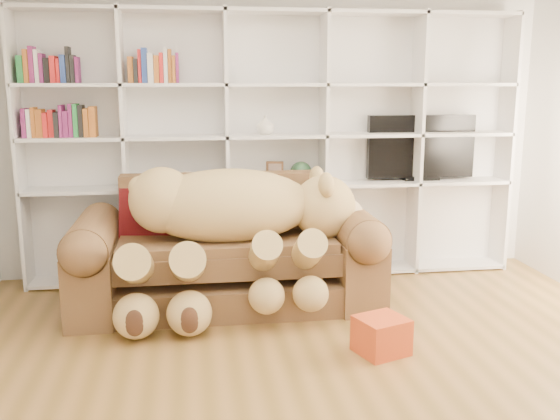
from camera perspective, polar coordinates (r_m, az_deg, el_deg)
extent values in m
plane|color=brown|center=(3.78, 4.64, -16.47)|extent=(5.00, 5.00, 0.00)
cube|color=silver|center=(5.81, -0.69, 7.45)|extent=(5.00, 0.02, 2.70)
cube|color=white|center=(5.79, -0.64, 5.94)|extent=(4.40, 0.03, 2.40)
cube|color=white|center=(5.76, -22.74, 5.00)|extent=(0.03, 0.35, 2.40)
cube|color=white|center=(5.61, -13.97, 5.41)|extent=(0.03, 0.35, 2.40)
cube|color=white|center=(5.59, -4.92, 5.69)|extent=(0.03, 0.35, 2.40)
cube|color=white|center=(5.71, 3.98, 5.83)|extent=(0.03, 0.35, 2.40)
cube|color=white|center=(5.96, 12.32, 5.84)|extent=(0.03, 0.35, 2.40)
cube|color=white|center=(6.32, 19.85, 5.74)|extent=(0.03, 0.35, 2.40)
cube|color=white|center=(5.87, -0.40, -5.65)|extent=(4.40, 0.35, 0.03)
cube|color=white|center=(5.68, -0.42, 2.27)|extent=(4.40, 0.35, 0.03)
cube|color=white|center=(5.62, -0.42, 6.80)|extent=(4.40, 0.35, 0.03)
cube|color=white|center=(5.60, -0.43, 11.39)|extent=(4.40, 0.35, 0.03)
cube|color=white|center=(5.63, -0.44, 17.71)|extent=(4.40, 0.35, 0.03)
cube|color=brown|center=(5.12, -4.81, -7.28)|extent=(2.31, 0.93, 0.24)
cube|color=brown|center=(4.99, -4.86, -3.42)|extent=(1.71, 0.77, 0.33)
cube|color=brown|center=(5.36, -5.19, 0.16)|extent=(1.71, 0.22, 0.60)
cube|color=brown|center=(5.11, -16.52, -5.63)|extent=(0.35, 1.04, 0.60)
cube|color=brown|center=(5.22, 6.57, -4.84)|extent=(0.35, 1.04, 0.60)
cylinder|color=brown|center=(5.03, -16.72, -2.34)|extent=(0.35, 0.99, 0.35)
cylinder|color=brown|center=(5.14, 6.65, -1.61)|extent=(0.35, 0.99, 0.35)
ellipsoid|color=tan|center=(4.88, -4.74, 0.41)|extent=(1.34, 0.65, 0.58)
sphere|color=tan|center=(4.87, -10.73, 0.90)|extent=(0.51, 0.51, 0.51)
sphere|color=tan|center=(4.99, 4.04, 0.27)|extent=(0.51, 0.51, 0.51)
sphere|color=tan|center=(5.05, 6.20, -0.44)|extent=(0.25, 0.25, 0.25)
sphere|color=#3B2215|center=(5.08, 7.27, -0.53)|extent=(0.08, 0.08, 0.08)
ellipsoid|color=tan|center=(4.78, 4.26, 2.28)|extent=(0.12, 0.20, 0.20)
ellipsoid|color=tan|center=(5.12, 3.39, 2.93)|extent=(0.12, 0.20, 0.20)
sphere|color=tan|center=(4.86, -12.69, 2.04)|extent=(0.17, 0.17, 0.17)
cylinder|color=tan|center=(4.63, -1.53, -4.14)|extent=(0.22, 0.62, 0.45)
cylinder|color=tan|center=(4.68, 2.41, -3.98)|extent=(0.22, 0.62, 0.45)
cylinder|color=tan|center=(4.63, -12.99, -5.04)|extent=(0.25, 0.71, 0.52)
cylinder|color=tan|center=(4.62, -8.40, -4.93)|extent=(0.25, 0.71, 0.52)
sphere|color=tan|center=(4.53, -1.22, -7.91)|extent=(0.27, 0.27, 0.27)
sphere|color=tan|center=(4.57, 2.84, -7.71)|extent=(0.27, 0.27, 0.27)
sphere|color=tan|center=(4.55, -13.01, -9.38)|extent=(0.32, 0.32, 0.32)
sphere|color=tan|center=(4.53, -8.28, -9.28)|extent=(0.32, 0.32, 0.32)
cube|color=#4E0D0E|center=(5.17, -12.12, -0.39)|extent=(0.44, 0.29, 0.43)
cube|color=#C7441A|center=(4.29, 9.25, -11.24)|extent=(0.39, 0.37, 0.25)
cube|color=black|center=(6.03, 12.76, 5.68)|extent=(1.03, 0.08, 0.59)
cube|color=black|center=(6.07, 12.63, 2.93)|extent=(0.34, 0.18, 0.04)
cube|color=brown|center=(5.66, -0.48, 3.49)|extent=(0.16, 0.06, 0.20)
sphere|color=#2A5232|center=(5.70, 1.93, 3.46)|extent=(0.20, 0.20, 0.20)
cylinder|color=silver|center=(5.62, -10.96, 2.87)|extent=(0.08, 0.08, 0.15)
cylinder|color=silver|center=(5.61, -8.36, 2.85)|extent=(0.08, 0.08, 0.13)
sphere|color=silver|center=(5.62, -6.75, 2.86)|extent=(0.11, 0.11, 0.11)
imported|color=silver|center=(5.60, -1.36, 7.79)|extent=(0.21, 0.21, 0.17)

